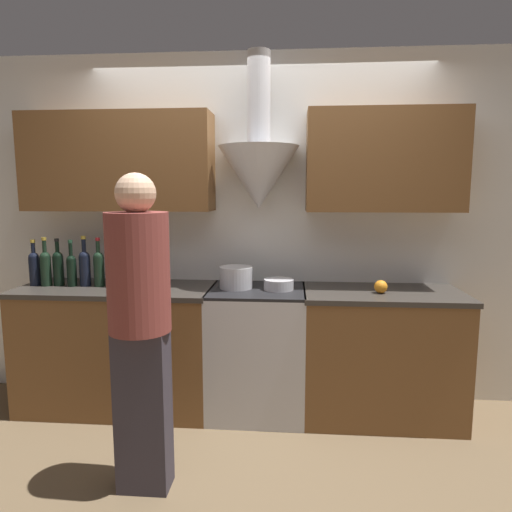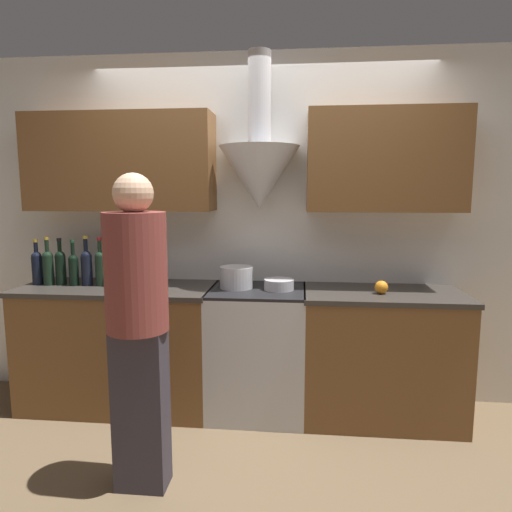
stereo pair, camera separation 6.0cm
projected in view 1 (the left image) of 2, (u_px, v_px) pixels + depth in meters
The scene contains 17 objects.
ground_plane at pixel (253, 432), 3.04m from camera, with size 12.00×12.00×0.00m, color brown.
wall_back at pixel (253, 208), 3.41m from camera, with size 8.40×0.58×2.60m.
counter_left at pixel (119, 347), 3.36m from camera, with size 1.40×0.62×0.91m.
counter_right at pixel (381, 354), 3.21m from camera, with size 1.10×0.62×0.91m.
stove_range at pixel (257, 350), 3.28m from camera, with size 0.68×0.60×0.91m.
wine_bottle_0 at pixel (34, 267), 3.33m from camera, with size 0.08×0.08×0.34m.
wine_bottle_1 at pixel (46, 266), 3.31m from camera, with size 0.08×0.08×0.36m.
wine_bottle_2 at pixel (58, 266), 3.32m from camera, with size 0.08×0.08×0.35m.
wine_bottle_3 at pixel (72, 268), 3.30m from camera, with size 0.07×0.07×0.34m.
wine_bottle_4 at pixel (85, 266), 3.31m from camera, with size 0.08×0.08×0.37m.
wine_bottle_5 at pixel (99, 267), 3.30m from camera, with size 0.08×0.08×0.35m.
wine_bottle_6 at pixel (112, 270), 3.28m from camera, with size 0.08×0.08×0.32m.
wine_bottle_7 at pixel (125, 269), 3.27m from camera, with size 0.08×0.08×0.32m.
stock_pot at pixel (236, 277), 3.24m from camera, with size 0.23×0.23×0.15m.
mixing_bowl at pixel (279, 284), 3.20m from camera, with size 0.21×0.21×0.07m.
orange_fruit at pixel (381, 287), 3.08m from camera, with size 0.09×0.09×0.09m.
person_foreground_left at pixel (140, 319), 2.35m from camera, with size 0.32×0.32×1.68m.
Camera 1 is at (0.24, -2.83, 1.59)m, focal length 32.00 mm.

